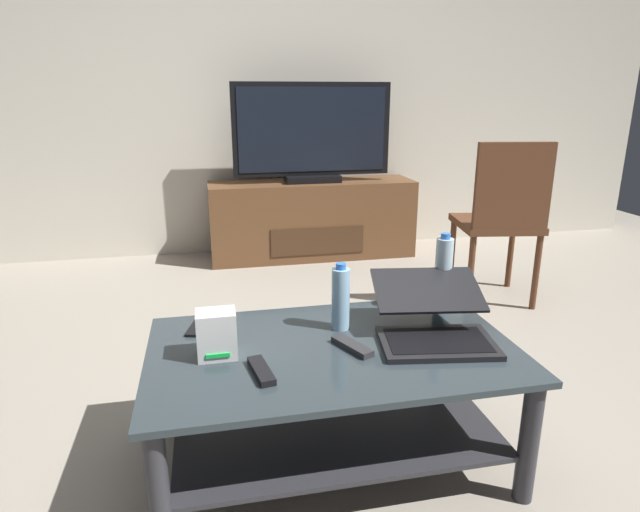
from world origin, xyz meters
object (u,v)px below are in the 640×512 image
Objects in this scene: television at (312,135)px; router_box at (217,334)px; laptop at (433,320)px; coffee_table at (332,383)px; dining_chair at (502,215)px; soundbar_remote at (261,371)px; media_cabinet at (312,219)px; cell_phone at (201,327)px; tv_remote at (352,346)px; water_bottle_far at (443,275)px; water_bottle_near at (341,298)px.

television reaches higher than router_box.
coffee_table is at bearing -179.84° from laptop.
dining_chair is 2.02m from soundbar_remote.
media_cabinet is 10.90× the size of cell_phone.
cell_phone is at bearing 163.35° from laptop.
soundbar_remote is (-0.64, -2.49, -0.48)m from television.
dining_chair is 1.74m from tv_remote.
dining_chair reaches higher than water_bottle_far.
cell_phone reaches higher than coffee_table.
water_bottle_far is at bearing 59.09° from laptop.
router_box is (-0.76, -2.35, -0.42)m from television.
coffee_table is at bearing -99.59° from media_cabinet.
water_bottle_near is at bearing -138.84° from dining_chair.
coffee_table is at bearing 125.99° from tv_remote.
water_bottle_far is (-0.82, -0.99, 0.03)m from dining_chair.
laptop reaches higher than soundbar_remote.
laptop is (-0.06, -2.38, 0.20)m from media_cabinet.
router_box reaches higher than cell_phone.
media_cabinet is 1.49m from dining_chair.
laptop is 0.31m from water_bottle_near.
laptop is at bearing 0.16° from coffee_table.
television is 4.91× the size of water_bottle_near.
router_box is at bearing 149.25° from tv_remote.
water_bottle_far is (0.40, 0.07, 0.03)m from water_bottle_near.
coffee_table is 4.97× the size of water_bottle_near.
laptop reaches higher than media_cabinet.
laptop is at bearing -128.06° from dining_chair.
water_bottle_far is at bearing 15.66° from soundbar_remote.
cell_phone is at bearing 178.53° from water_bottle_far.
media_cabinet is 0.63m from television.
television is 7.19× the size of tv_remote.
television is 2.40m from laptop.
dining_chair is 3.21× the size of water_bottle_far.
tv_remote reaches higher than coffee_table.
water_bottle_near is (0.06, 0.13, 0.24)m from coffee_table.
water_bottle_near is 0.19m from tv_remote.
media_cabinet is at bearing 91.54° from water_bottle_far.
tv_remote is at bearing -173.61° from laptop.
soundbar_remote is (-0.70, -0.33, -0.13)m from water_bottle_far.
router_box is 0.93× the size of soundbar_remote.
television is 2.61m from soundbar_remote.
dining_chair is at bearing 19.95° from tv_remote.
television is 3.86× the size of water_bottle_far.
dining_chair reaches higher than coffee_table.
water_bottle_near is (-0.34, -2.23, -0.38)m from television.
coffee_table is 7.27× the size of soundbar_remote.
tv_remote is at bearing -134.82° from dining_chair.
water_bottle_far reaches higher than soundbar_remote.
coffee_table is at bearing -113.77° from water_bottle_near.
cell_phone is at bearing -150.10° from dining_chair.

